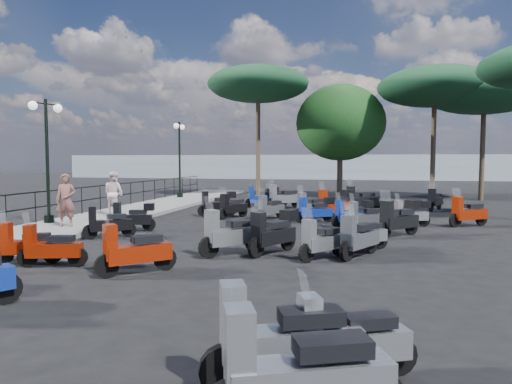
% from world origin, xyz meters
% --- Properties ---
extents(ground, '(120.00, 120.00, 0.00)m').
position_xyz_m(ground, '(0.00, 0.00, 0.00)').
color(ground, black).
rests_on(ground, ground).
extents(sidewalk, '(3.00, 30.00, 0.15)m').
position_xyz_m(sidewalk, '(-6.50, 3.00, 0.07)').
color(sidewalk, '#625F5D').
rests_on(sidewalk, ground).
extents(railing, '(0.04, 26.04, 1.10)m').
position_xyz_m(railing, '(-7.80, 2.80, 0.90)').
color(railing, black).
rests_on(railing, sidewalk).
extents(lamp_post_1, '(0.58, 1.23, 4.31)m').
position_xyz_m(lamp_post_1, '(-7.45, -0.38, 2.61)').
color(lamp_post_1, black).
rests_on(lamp_post_1, sidewalk).
extents(lamp_post_2, '(0.36, 1.31, 4.45)m').
position_xyz_m(lamp_post_2, '(-7.11, 10.94, 2.69)').
color(lamp_post_2, black).
rests_on(lamp_post_2, sidewalk).
extents(woman, '(0.74, 0.60, 1.76)m').
position_xyz_m(woman, '(-6.22, -1.15, 1.03)').
color(woman, brown).
rests_on(woman, sidewalk).
extents(pedestrian_far, '(1.01, 0.88, 1.75)m').
position_xyz_m(pedestrian_far, '(-6.40, 2.20, 1.03)').
color(pedestrian_far, beige).
rests_on(pedestrian_far, sidewalk).
extents(scooter_1, '(1.47, 0.64, 1.20)m').
position_xyz_m(scooter_1, '(-4.14, -5.56, 0.42)').
color(scooter_1, black).
rests_on(scooter_1, ground).
extents(scooter_2, '(1.31, 1.02, 1.24)m').
position_xyz_m(scooter_2, '(-4.13, -2.10, 0.43)').
color(scooter_2, black).
rests_on(scooter_2, ground).
extents(scooter_3, '(1.51, 0.64, 1.22)m').
position_xyz_m(scooter_3, '(-4.08, -0.66, 0.46)').
color(scooter_3, black).
rests_on(scooter_3, ground).
extents(scooter_4, '(0.91, 1.49, 1.30)m').
position_xyz_m(scooter_4, '(-1.73, 3.21, 0.45)').
color(scooter_4, black).
rests_on(scooter_4, ground).
extents(scooter_5, '(1.64, 0.83, 1.36)m').
position_xyz_m(scooter_5, '(-1.38, 7.46, 0.51)').
color(scooter_5, black).
rests_on(scooter_5, ground).
extents(scooter_7, '(1.28, 1.29, 1.36)m').
position_xyz_m(scooter_7, '(-1.28, -5.91, 0.47)').
color(scooter_7, black).
rests_on(scooter_7, ground).
extents(scooter_8, '(1.34, 1.44, 1.48)m').
position_xyz_m(scooter_8, '(0.14, -3.67, 0.51)').
color(scooter_8, black).
rests_on(scooter_8, ground).
extents(scooter_9, '(1.48, 1.08, 1.34)m').
position_xyz_m(scooter_9, '(-2.54, 3.82, 0.51)').
color(scooter_9, black).
rests_on(scooter_9, ground).
extents(scooter_10, '(0.93, 1.39, 1.25)m').
position_xyz_m(scooter_10, '(-0.19, 3.27, 0.43)').
color(scooter_10, black).
rests_on(scooter_10, ground).
extents(scooter_11, '(0.97, 1.29, 1.21)m').
position_xyz_m(scooter_11, '(-0.81, 8.01, 0.42)').
color(scooter_11, black).
rests_on(scooter_11, ground).
extents(scooter_12, '(1.72, 0.89, 1.44)m').
position_xyz_m(scooter_12, '(2.71, -10.64, 0.50)').
color(scooter_12, black).
rests_on(scooter_12, ground).
extents(scooter_13, '(1.07, 1.29, 1.26)m').
position_xyz_m(scooter_13, '(2.38, -3.67, 0.44)').
color(scooter_13, black).
rests_on(scooter_13, ground).
extents(scooter_14, '(1.03, 1.59, 1.39)m').
position_xyz_m(scooter_14, '(1.13, -3.26, 0.53)').
color(scooter_14, black).
rests_on(scooter_14, ground).
extents(scooter_15, '(1.26, 1.33, 1.38)m').
position_xyz_m(scooter_15, '(1.38, 3.67, 0.48)').
color(scooter_15, black).
rests_on(scooter_15, ground).
extents(scooter_16, '(1.43, 0.89, 1.24)m').
position_xyz_m(scooter_16, '(1.64, 2.65, 0.47)').
color(scooter_16, black).
rests_on(scooter_16, ground).
extents(scooter_17, '(1.62, 1.16, 1.49)m').
position_xyz_m(scooter_17, '(-0.35, 7.42, 0.52)').
color(scooter_17, black).
rests_on(scooter_17, ground).
extents(scooter_18, '(1.42, 0.80, 1.21)m').
position_xyz_m(scooter_18, '(3.10, -9.58, 0.42)').
color(scooter_18, black).
rests_on(scooter_18, ground).
extents(scooter_19, '(1.20, 1.07, 1.21)m').
position_xyz_m(scooter_19, '(3.36, -2.37, 0.42)').
color(scooter_19, black).
rests_on(scooter_19, ground).
extents(scooter_20, '(0.97, 1.56, 1.37)m').
position_xyz_m(scooter_20, '(3.21, -3.25, 0.47)').
color(scooter_20, black).
rests_on(scooter_20, ground).
extents(scooter_21, '(1.45, 0.85, 1.25)m').
position_xyz_m(scooter_21, '(3.45, 1.15, 0.43)').
color(scooter_21, black).
rests_on(scooter_21, ground).
extents(scooter_22, '(1.52, 1.26, 1.44)m').
position_xyz_m(scooter_22, '(2.25, 4.79, 0.54)').
color(scooter_22, black).
rests_on(scooter_22, ground).
extents(scooter_23, '(1.66, 1.11, 1.49)m').
position_xyz_m(scooter_23, '(3.34, 6.78, 0.52)').
color(scooter_23, black).
rests_on(scooter_23, ground).
extents(scooter_26, '(1.36, 1.46, 1.45)m').
position_xyz_m(scooter_26, '(4.42, 0.09, 0.55)').
color(scooter_26, black).
rests_on(scooter_26, ground).
extents(scooter_27, '(1.41, 0.78, 1.19)m').
position_xyz_m(scooter_27, '(5.03, 2.40, 0.45)').
color(scooter_27, black).
rests_on(scooter_27, ground).
extents(scooter_28, '(1.48, 1.08, 1.37)m').
position_xyz_m(scooter_28, '(6.99, 2.87, 0.48)').
color(scooter_28, black).
rests_on(scooter_28, ground).
extents(scooter_29, '(0.89, 1.56, 1.34)m').
position_xyz_m(scooter_29, '(6.70, 7.99, 0.46)').
color(scooter_29, black).
rests_on(scooter_29, ground).
extents(scooter_30, '(1.43, 0.89, 1.24)m').
position_xyz_m(scooter_30, '(3.03, 1.69, 0.47)').
color(scooter_30, black).
rests_on(scooter_30, ground).
extents(scooter_31, '(1.72, 0.89, 1.44)m').
position_xyz_m(scooter_31, '(2.46, -9.93, 0.50)').
color(scooter_31, black).
rests_on(scooter_31, ground).
extents(scooter_32, '(1.47, 0.64, 1.20)m').
position_xyz_m(scooter_32, '(-3.38, -5.73, 0.42)').
color(scooter_32, black).
rests_on(scooter_32, ground).
extents(broadleaf_tree, '(5.64, 5.64, 7.10)m').
position_xyz_m(broadleaf_tree, '(2.05, 15.12, 4.69)').
color(broadleaf_tree, '#38281E').
rests_on(broadleaf_tree, ground).
extents(pine_0, '(6.50, 6.50, 7.69)m').
position_xyz_m(pine_0, '(7.42, 13.74, 6.53)').
color(pine_0, '#38281E').
rests_on(pine_0, ground).
extents(pine_1, '(6.62, 6.62, 7.31)m').
position_xyz_m(pine_1, '(10.23, 14.43, 6.14)').
color(pine_1, '#38281E').
rests_on(pine_1, ground).
extents(pine_2, '(6.36, 6.36, 8.20)m').
position_xyz_m(pine_2, '(-3.00, 13.86, 7.06)').
color(pine_2, '#38281E').
rests_on(pine_2, ground).
extents(distant_hills, '(70.00, 8.00, 3.00)m').
position_xyz_m(distant_hills, '(0.00, 45.00, 1.50)').
color(distant_hills, gray).
rests_on(distant_hills, ground).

